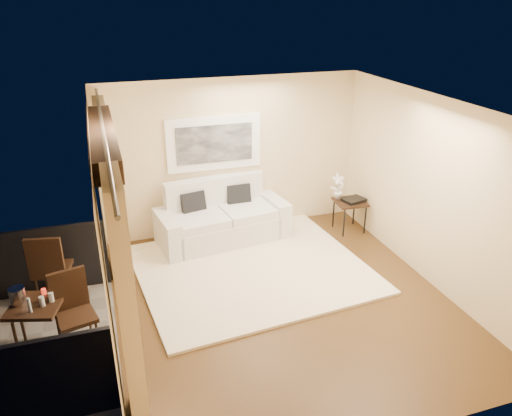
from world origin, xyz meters
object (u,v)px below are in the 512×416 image
sofa (221,220)px  balcony_chair_far (49,265)px  side_table (350,204)px  balcony_chair_near (72,304)px  orchid (338,187)px  bistro_table (36,310)px  ice_bucket (18,296)px

sofa → balcony_chair_far: 2.94m
side_table → balcony_chair_near: bearing=-158.4°
side_table → balcony_chair_far: size_ratio=0.53×
orchid → bistro_table: bearing=-157.7°
sofa → bistro_table: 3.53m
bistro_table → balcony_chair_near: 0.40m
side_table → balcony_chair_near: (-4.63, -1.84, 0.07)m
side_table → balcony_chair_near: size_ratio=0.57×
ice_bucket → balcony_chair_far: bearing=73.4°
sofa → ice_bucket: bearing=-152.0°
bistro_table → balcony_chair_near: balcony_chair_near is taller
orchid → ice_bucket: orchid is taller
bistro_table → balcony_chair_far: balcony_chair_far is taller
side_table → ice_bucket: ice_bucket is taller
sofa → bistro_table: size_ratio=3.27×
sofa → orchid: (2.09, -0.19, 0.43)m
bistro_table → ice_bucket: 0.27m
balcony_chair_near → ice_bucket: bearing=157.2°
bistro_table → ice_bucket: bearing=155.8°
orchid → balcony_chair_far: balcony_chair_far is taller
side_table → orchid: size_ratio=1.19×
orchid → ice_bucket: 5.38m
side_table → balcony_chair_far: (-4.93, -0.85, 0.12)m
balcony_chair_far → balcony_chair_near: (0.30, -0.99, -0.04)m
sofa → balcony_chair_near: sofa is taller
sofa → balcony_chair_near: (-2.36, -2.19, 0.21)m
sofa → ice_bucket: (-2.94, -2.11, 0.39)m
side_table → orchid: bearing=136.3°
side_table → balcony_chair_near: balcony_chair_near is taller
ice_bucket → side_table: bearing=18.6°
sofa → side_table: size_ratio=4.06×
orchid → sofa: bearing=174.7°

